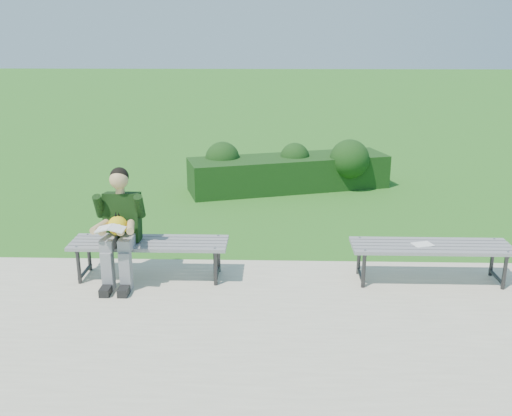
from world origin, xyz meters
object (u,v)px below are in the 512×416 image
at_px(bench_left, 149,246).
at_px(paper_sheet, 423,244).
at_px(hedge, 291,169).
at_px(bench_right, 431,249).
at_px(seated_boy, 120,224).

height_order(bench_left, paper_sheet, bench_left).
height_order(hedge, bench_left, hedge).
relative_size(bench_left, paper_sheet, 6.95).
xyz_separation_m(hedge, bench_right, (1.46, -4.11, 0.04)).
relative_size(bench_right, paper_sheet, 6.95).
distance_m(hedge, bench_left, 4.46).
relative_size(hedge, bench_right, 2.09).
bearing_deg(bench_right, seated_boy, -178.68).
relative_size(hedge, bench_left, 2.09).
bearing_deg(seated_boy, bench_left, 17.09).
relative_size(hedge, paper_sheet, 14.49).
distance_m(seated_boy, paper_sheet, 3.44).
distance_m(hedge, seated_boy, 4.68).
distance_m(hedge, paper_sheet, 4.33).
height_order(bench_left, seated_boy, seated_boy).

